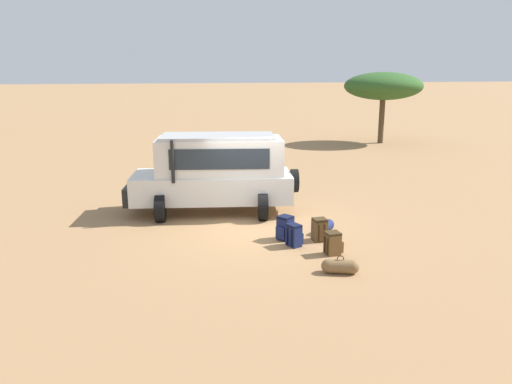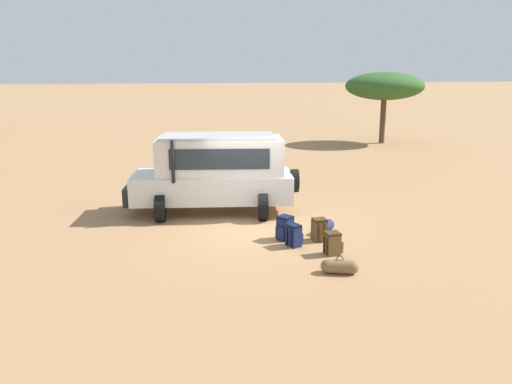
% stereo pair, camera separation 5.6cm
% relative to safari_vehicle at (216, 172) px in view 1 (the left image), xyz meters
% --- Properties ---
extents(ground_plane, '(320.00, 320.00, 0.00)m').
position_rel_safari_vehicle_xyz_m(ground_plane, '(0.83, -2.11, -1.29)').
color(ground_plane, '#9E754C').
extents(safari_vehicle, '(5.47, 3.22, 2.44)m').
position_rel_safari_vehicle_xyz_m(safari_vehicle, '(0.00, 0.00, 0.00)').
color(safari_vehicle, silver).
rests_on(safari_vehicle, ground_plane).
extents(backpack_beside_front_wheel, '(0.37, 0.44, 0.60)m').
position_rel_safari_vehicle_xyz_m(backpack_beside_front_wheel, '(2.26, -3.32, -1.00)').
color(backpack_beside_front_wheel, brown).
rests_on(backpack_beside_front_wheel, ground_plane).
extents(backpack_cluster_center, '(0.44, 0.45, 0.58)m').
position_rel_safari_vehicle_xyz_m(backpack_cluster_center, '(1.50, -3.58, -1.01)').
color(backpack_cluster_center, navy).
rests_on(backpack_cluster_center, ground_plane).
extents(backpack_near_rear_wheel, '(0.51, 0.49, 0.64)m').
position_rel_safari_vehicle_xyz_m(backpack_near_rear_wheel, '(1.41, -3.05, -0.98)').
color(backpack_near_rear_wheel, navy).
rests_on(backpack_near_rear_wheel, ground_plane).
extents(backpack_outermost, '(0.46, 0.38, 0.57)m').
position_rel_safari_vehicle_xyz_m(backpack_outermost, '(2.25, -4.36, -1.02)').
color(backpack_outermost, brown).
rests_on(backpack_outermost, ground_plane).
extents(duffel_bag_low_black_case, '(0.69, 0.63, 0.42)m').
position_rel_safari_vehicle_xyz_m(duffel_bag_low_black_case, '(2.63, -2.71, -1.13)').
color(duffel_bag_low_black_case, navy).
rests_on(duffel_bag_low_black_case, ground_plane).
extents(duffel_bag_soft_canvas, '(0.81, 0.47, 0.42)m').
position_rel_safari_vehicle_xyz_m(duffel_bag_soft_canvas, '(1.99, -5.50, -1.14)').
color(duffel_bag_soft_canvas, brown).
rests_on(duffel_bag_soft_canvas, ground_plane).
extents(acacia_tree_centre_back, '(4.78, 4.16, 4.26)m').
position_rel_safari_vehicle_xyz_m(acacia_tree_centre_back, '(12.00, 13.03, 2.12)').
color(acacia_tree_centre_back, brown).
rests_on(acacia_tree_centre_back, ground_plane).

